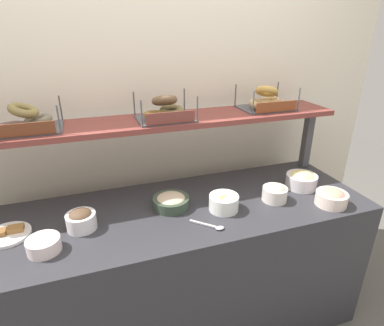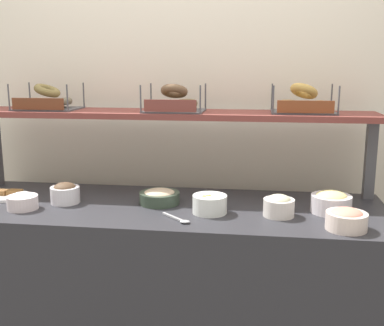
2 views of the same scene
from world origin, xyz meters
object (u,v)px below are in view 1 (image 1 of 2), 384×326
at_px(bagel_basket_sesame, 266,101).
at_px(serving_spoon_near_plate, 212,226).
at_px(bowl_chocolate_spread, 81,220).
at_px(bowl_tuna_salad, 171,201).
at_px(bowl_egg_salad, 301,179).
at_px(serving_plate_white, 7,234).
at_px(bowl_lox_spread, 332,197).
at_px(bowl_scallion_spread, 275,192).
at_px(bowl_cream_cheese, 43,243).
at_px(bagel_basket_cinnamon_raisin, 165,111).
at_px(bowl_fruit_salad, 224,202).
at_px(bagel_basket_poppy, 25,122).

bearing_deg(bagel_basket_sesame, serving_spoon_near_plate, -137.68).
bearing_deg(bowl_chocolate_spread, bowl_tuna_salad, 6.47).
bearing_deg(bowl_egg_salad, bowl_chocolate_spread, -178.83).
relative_size(bowl_tuna_salad, serving_plate_white, 0.95).
bearing_deg(bagel_basket_sesame, bowl_egg_salad, -66.50).
distance_m(bowl_lox_spread, serving_spoon_near_plate, 0.70).
height_order(bowl_lox_spread, serving_plate_white, bowl_lox_spread).
height_order(bowl_scallion_spread, serving_plate_white, bowl_scallion_spread).
relative_size(bowl_egg_salad, serving_spoon_near_plate, 1.30).
relative_size(bowl_cream_cheese, serving_spoon_near_plate, 1.01).
distance_m(bagel_basket_cinnamon_raisin, bagel_basket_sesame, 0.65).
distance_m(bowl_cream_cheese, serving_spoon_near_plate, 0.76).
bearing_deg(bowl_cream_cheese, bagel_basket_sesame, 18.12).
bearing_deg(serving_spoon_near_plate, bowl_cream_cheese, 174.59).
bearing_deg(bowl_fruit_salad, bagel_basket_cinnamon_raisin, 123.58).
relative_size(serving_spoon_near_plate, bagel_basket_sesame, 0.45).
xyz_separation_m(bowl_lox_spread, bowl_chocolate_spread, (-1.30, 0.21, 0.01)).
relative_size(bowl_cream_cheese, bowl_fruit_salad, 0.91).
bearing_deg(bowl_fruit_salad, bowl_chocolate_spread, 174.92).
xyz_separation_m(bowl_scallion_spread, bagel_basket_poppy, (-1.23, 0.36, 0.43)).
bearing_deg(bowl_lox_spread, bowl_scallion_spread, 152.31).
distance_m(bowl_scallion_spread, bowl_chocolate_spread, 1.04).
bearing_deg(bowl_scallion_spread, bagel_basket_sesame, 72.19).
height_order(bowl_chocolate_spread, bagel_basket_cinnamon_raisin, bagel_basket_cinnamon_raisin).
bearing_deg(bowl_cream_cheese, serving_plate_white, 135.24).
distance_m(bowl_tuna_salad, bowl_chocolate_spread, 0.47).
relative_size(bowl_cream_cheese, bowl_tuna_salad, 0.73).
bearing_deg(bowl_lox_spread, bowl_tuna_salad, 162.92).
relative_size(bowl_fruit_salad, bagel_basket_cinnamon_raisin, 0.51).
xyz_separation_m(bowl_lox_spread, bagel_basket_cinnamon_raisin, (-0.80, 0.48, 0.43)).
bearing_deg(bowl_scallion_spread, serving_plate_white, 175.27).
bearing_deg(serving_spoon_near_plate, bowl_tuna_salad, 119.30).
relative_size(bowl_scallion_spread, serving_plate_white, 0.67).
relative_size(bowl_chocolate_spread, bagel_basket_cinnamon_raisin, 0.46).
bearing_deg(bowl_tuna_salad, bowl_egg_salad, -1.87).
relative_size(bowl_fruit_salad, bagel_basket_poppy, 0.48).
height_order(bowl_cream_cheese, serving_plate_white, bowl_cream_cheese).
bearing_deg(bowl_egg_salad, bagel_basket_poppy, 169.80).
height_order(bowl_scallion_spread, bowl_egg_salad, bowl_egg_salad).
bearing_deg(bowl_chocolate_spread, bowl_lox_spread, -8.97).
relative_size(bowl_scallion_spread, bagel_basket_poppy, 0.42).
bearing_deg(bowl_fruit_salad, serving_spoon_near_plate, -132.12).
bearing_deg(bagel_basket_poppy, bowl_lox_spread, -18.30).
bearing_deg(bowl_chocolate_spread, bagel_basket_poppy, 124.30).
distance_m(bowl_scallion_spread, bowl_lox_spread, 0.30).
bearing_deg(bagel_basket_poppy, bowl_egg_salad, -10.20).
height_order(bowl_egg_salad, bagel_basket_sesame, bagel_basket_sesame).
height_order(bowl_egg_salad, serving_plate_white, bowl_egg_salad).
bearing_deg(bowl_chocolate_spread, bagel_basket_sesame, 14.83).
bearing_deg(bowl_tuna_salad, bowl_cream_cheese, -164.16).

